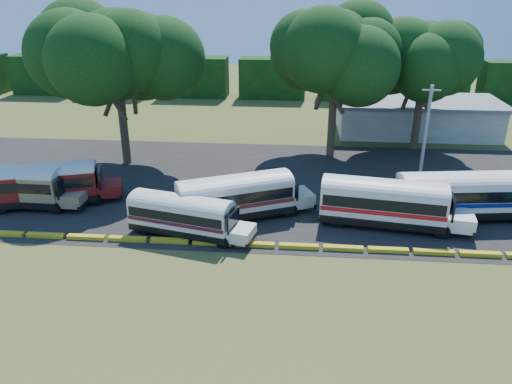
# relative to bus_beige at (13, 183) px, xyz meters

# --- Properties ---
(ground) EXTENTS (160.00, 160.00, 0.00)m
(ground) POSITION_rel_bus_beige_xyz_m (18.32, -5.99, -1.97)
(ground) COLOR #3B4C19
(ground) RESTS_ON ground
(asphalt_strip) EXTENTS (64.00, 24.00, 0.02)m
(asphalt_strip) POSITION_rel_bus_beige_xyz_m (19.32, 6.01, -1.96)
(asphalt_strip) COLOR black
(asphalt_strip) RESTS_ON ground
(curb) EXTENTS (53.70, 0.45, 0.30)m
(curb) POSITION_rel_bus_beige_xyz_m (18.32, -4.99, -1.82)
(curb) COLOR yellow
(curb) RESTS_ON ground
(terminal_building) EXTENTS (19.00, 9.00, 4.00)m
(terminal_building) POSITION_rel_bus_beige_xyz_m (36.32, 24.01, 0.06)
(terminal_building) COLOR beige
(terminal_building) RESTS_ON ground
(treeline_backdrop) EXTENTS (130.00, 4.00, 6.00)m
(treeline_backdrop) POSITION_rel_bus_beige_xyz_m (18.32, 42.01, 1.03)
(treeline_backdrop) COLOR black
(treeline_backdrop) RESTS_ON ground
(bus_beige) EXTENTS (10.55, 2.94, 3.44)m
(bus_beige) POSITION_rel_bus_beige_xyz_m (0.00, 0.00, 0.00)
(bus_beige) COLOR black
(bus_beige) RESTS_ON ground
(bus_red) EXTENTS (10.88, 5.78, 3.49)m
(bus_red) POSITION_rel_bus_beige_xyz_m (2.31, 0.45, 0.03)
(bus_red) COLOR black
(bus_red) RESTS_ON ground
(bus_cream_west) EXTENTS (9.38, 4.34, 2.99)m
(bus_cream_west) POSITION_rel_bus_beige_xyz_m (14.64, -3.72, -0.28)
(bus_cream_west) COLOR black
(bus_cream_west) RESTS_ON ground
(bus_cream_east) EXTENTS (10.74, 6.76, 3.49)m
(bus_cream_east) POSITION_rel_bus_beige_xyz_m (18.14, -0.71, 0.00)
(bus_cream_east) COLOR black
(bus_cream_east) RESTS_ON ground
(bus_white_red) EXTENTS (11.22, 4.28, 3.60)m
(bus_white_red) POSITION_rel_bus_beige_xyz_m (29.10, -1.01, 0.06)
(bus_white_red) COLOR black
(bus_white_red) RESTS_ON ground
(bus_white_blue) EXTENTS (11.45, 4.24, 3.68)m
(bus_white_blue) POSITION_rel_bus_beige_xyz_m (35.03, 0.82, 0.11)
(bus_white_blue) COLOR black
(bus_white_blue) RESTS_ON ground
(tree_west) EXTENTS (11.33, 11.33, 14.70)m
(tree_west) POSITION_rel_bus_beige_xyz_m (5.56, 10.81, 8.53)
(tree_west) COLOR #3A2A1D
(tree_west) RESTS_ON ground
(tree_center) EXTENTS (10.26, 10.26, 14.44)m
(tree_center) POSITION_rel_bus_beige_xyz_m (25.91, 15.02, 8.66)
(tree_center) COLOR #3A2A1D
(tree_center) RESTS_ON ground
(tree_east) EXTENTS (9.79, 9.79, 13.22)m
(tree_east) POSITION_rel_bus_beige_xyz_m (35.09, 18.10, 7.60)
(tree_east) COLOR #3A2A1D
(tree_east) RESTS_ON ground
(utility_pole) EXTENTS (1.60, 0.30, 8.66)m
(utility_pole) POSITION_rel_bus_beige_xyz_m (33.74, 8.70, 2.47)
(utility_pole) COLOR gray
(utility_pole) RESTS_ON ground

